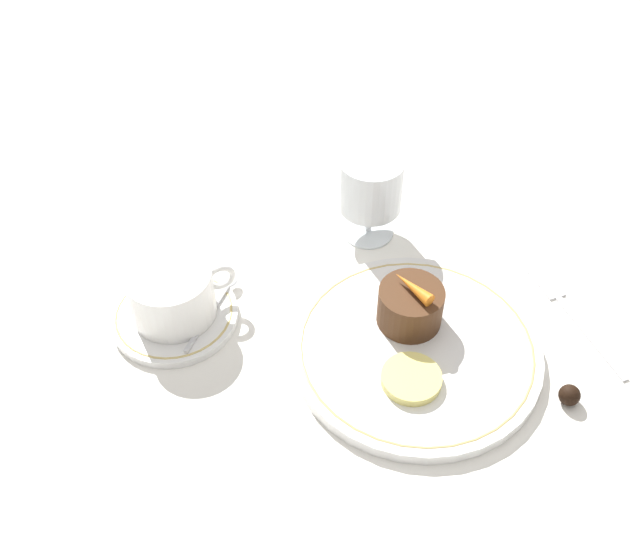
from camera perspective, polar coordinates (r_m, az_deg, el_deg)
name	(u,v)px	position (r m, az deg, el deg)	size (l,w,h in m)	color
ground_plane	(386,350)	(0.83, 5.06, -5.74)	(3.00, 3.00, 0.00)	white
dinner_plate	(416,349)	(0.82, 7.32, -5.68)	(0.27, 0.27, 0.01)	white
saucer	(174,315)	(0.86, -11.03, -3.06)	(0.14, 0.14, 0.01)	white
coffee_cup	(172,292)	(0.84, -11.24, -1.33)	(0.12, 0.10, 0.06)	white
spoon	(217,303)	(0.86, -7.86, -2.16)	(0.09, 0.10, 0.00)	silver
wine_glass	(371,188)	(0.91, 3.88, 6.58)	(0.08, 0.08, 0.11)	silver
fork	(567,307)	(0.91, 18.30, -2.39)	(0.02, 0.18, 0.01)	silver
dessert_cake	(410,306)	(0.82, 6.89, -2.40)	(0.07, 0.07, 0.05)	#4C2D19
carrot_garnish	(413,287)	(0.80, 7.08, -0.96)	(0.03, 0.05, 0.01)	orange
pineapple_slice	(409,379)	(0.78, 6.82, -7.94)	(0.06, 0.06, 0.01)	#EFE075
chocolate_truffle	(569,395)	(0.82, 18.47, -8.71)	(0.02, 0.02, 0.02)	black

